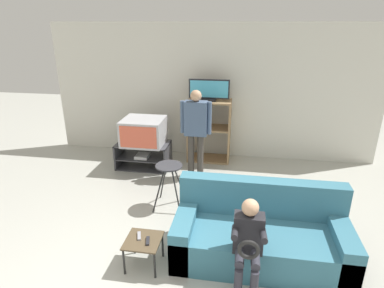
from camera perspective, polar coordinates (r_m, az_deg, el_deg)
wall_back at (r=6.38m, az=3.37°, el=9.19°), size 6.40×0.06×2.60m
tv_stand at (r=6.12m, az=-8.59°, el=-1.99°), size 0.98×0.56×0.47m
television_main at (r=5.94m, az=-8.58°, el=2.22°), size 0.74×0.67×0.47m
media_shelf at (r=6.26m, az=3.05°, el=2.47°), size 0.82×0.47×1.21m
television_flat at (r=6.04m, az=3.02°, el=9.45°), size 0.76×0.20×0.40m
folding_stool at (r=4.66m, az=-4.09°, el=-5.03°), size 0.43×0.45×0.67m
snack_table at (r=3.75m, az=-8.65°, el=-17.02°), size 0.39×0.39×0.34m
remote_control_black at (r=3.69m, az=-7.87°, el=-16.70°), size 0.07×0.15×0.02m
remote_control_white at (r=3.77m, az=-9.37°, el=-15.83°), size 0.08×0.15×0.02m
couch at (r=3.92m, az=11.98°, el=-15.62°), size 1.95×0.87×0.86m
person_standing_adult at (r=5.44m, az=0.68°, el=3.23°), size 0.53×0.20×1.55m
person_seated_child at (r=3.33m, az=9.97°, el=-16.52°), size 0.33×0.43×0.99m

